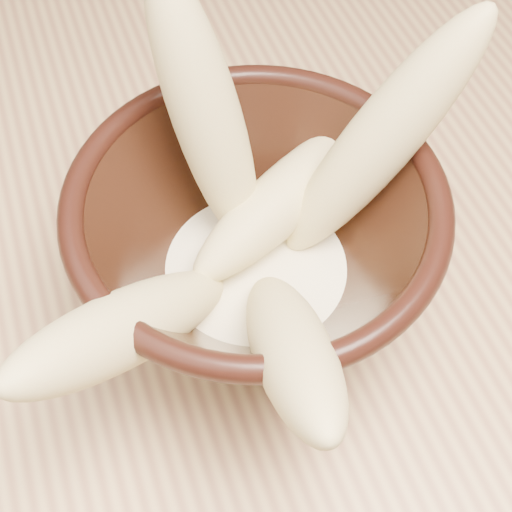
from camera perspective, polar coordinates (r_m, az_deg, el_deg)
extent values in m
plane|color=#A4724D|center=(1.25, -2.11, -16.74)|extent=(4.00, 4.00, 0.00)
cube|color=tan|center=(0.60, -4.24, 5.25)|extent=(1.20, 0.80, 0.04)
cylinder|color=#AB7D55|center=(1.26, 16.43, 11.68)|extent=(0.05, 0.05, 0.71)
cylinder|color=black|center=(0.50, 0.00, -3.51)|extent=(0.10, 0.10, 0.01)
cylinder|color=black|center=(0.48, 0.00, -2.10)|extent=(0.10, 0.10, 0.01)
torus|color=black|center=(0.41, 0.00, 4.38)|extent=(0.23, 0.23, 0.02)
cylinder|color=#FEF3CC|center=(0.47, 0.00, -1.37)|extent=(0.13, 0.13, 0.02)
ellipsoid|color=#DDC582|center=(0.43, -3.95, 11.06)|extent=(0.08, 0.12, 0.19)
ellipsoid|color=#DDC582|center=(0.39, -10.07, -5.54)|extent=(0.17, 0.13, 0.14)
ellipsoid|color=#DDC582|center=(0.44, 9.85, 9.06)|extent=(0.15, 0.05, 0.18)
ellipsoid|color=#DDC582|center=(0.47, 2.41, 4.75)|extent=(0.17, 0.12, 0.05)
ellipsoid|color=#DDC582|center=(0.38, 2.78, -7.28)|extent=(0.07, 0.18, 0.14)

